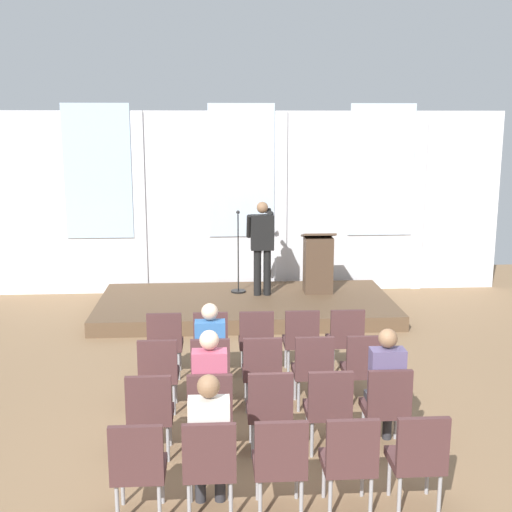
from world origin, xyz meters
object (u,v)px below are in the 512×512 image
(chair_r0_c0, at_px, (165,340))
(chair_r0_c3, at_px, (301,337))
(chair_r1_c1, at_px, (211,369))
(chair_r1_c3, at_px, (313,366))
(chair_r3_c0, at_px, (138,464))
(mic_stand, at_px, (238,275))
(chair_r0_c1, at_px, (211,339))
(audience_r2_c1, at_px, (210,385))
(audience_r2_c4, at_px, (385,382))
(chair_r1_c0, at_px, (159,370))
(chair_r1_c2, at_px, (262,368))
(chair_r0_c2, at_px, (256,338))
(chair_r1_c4, at_px, (363,365))
(chair_r0_c4, at_px, (346,336))
(chair_r2_c1, at_px, (210,408))
(lectern, at_px, (318,263))
(chair_r2_c4, at_px, (386,403))
(chair_r2_c0, at_px, (150,410))
(chair_r3_c2, at_px, (280,459))
(chair_r2_c3, at_px, (328,405))
(chair_r2_c2, at_px, (270,406))
(chair_r3_c1, at_px, (210,462))
(chair_r3_c4, at_px, (418,455))
(audience_r3_c1, at_px, (209,436))
(speaker, at_px, (262,241))
(audience_r1_c1, at_px, (210,350))
(chair_r3_c3, at_px, (350,457))

(chair_r0_c0, bearing_deg, chair_r0_c3, 0.00)
(chair_r1_c1, height_order, chair_r1_c3, same)
(chair_r3_c0, bearing_deg, mic_stand, 80.70)
(chair_r0_c1, distance_m, audience_r2_c1, 2.13)
(chair_r1_c3, height_order, audience_r2_c4, audience_r2_c4)
(chair_r1_c0, bearing_deg, chair_r1_c2, 0.00)
(chair_r0_c2, relative_size, chair_r1_c4, 1.00)
(chair_r0_c4, relative_size, chair_r2_c1, 1.00)
(chair_r1_c0, relative_size, chair_r2_c1, 1.00)
(chair_r0_c3, xyz_separation_m, audience_r2_c1, (-1.23, -2.12, 0.21))
(chair_r1_c0, height_order, chair_r1_c2, same)
(chair_r1_c2, xyz_separation_m, chair_r2_c1, (-0.62, -1.10, 0.00))
(chair_r1_c4, height_order, chair_r2_c1, same)
(lectern, height_order, chair_r2_c4, lectern)
(chair_r2_c0, height_order, chair_r3_c0, same)
(chair_r0_c0, bearing_deg, chair_r3_c2, -69.53)
(lectern, distance_m, chair_r0_c1, 4.00)
(audience_r2_c1, relative_size, chair_r2_c3, 1.44)
(chair_r1_c0, distance_m, chair_r1_c2, 1.23)
(chair_r2_c2, xyz_separation_m, audience_r2_c4, (1.23, 0.08, 0.20))
(chair_r3_c0, bearing_deg, chair_r3_c1, 0.00)
(chair_r0_c0, height_order, chair_r3_c4, same)
(audience_r3_c1, relative_size, chair_r3_c4, 1.40)
(speaker, height_order, chair_r1_c3, speaker)
(chair_r3_c1, bearing_deg, chair_r2_c2, 60.75)
(chair_r1_c2, bearing_deg, chair_r1_c1, 180.00)
(audience_r1_c1, bearing_deg, chair_r0_c3, 39.59)
(chair_r0_c1, height_order, chair_r3_c1, same)
(chair_r2_c3, relative_size, chair_r3_c1, 1.00)
(audience_r2_c4, relative_size, audience_r3_c1, 1.01)
(chair_r2_c4, bearing_deg, chair_r3_c4, -90.00)
(chair_r2_c1, xyz_separation_m, chair_r3_c3, (1.23, -1.10, 0.00))
(audience_r1_c1, relative_size, chair_r3_c3, 1.41)
(chair_r2_c3, bearing_deg, chair_r3_c1, -138.24)
(chair_r1_c1, bearing_deg, audience_r3_c1, -90.00)
(chair_r0_c3, xyz_separation_m, chair_r2_c3, (0.00, -2.20, 0.00))
(chair_r2_c0, bearing_deg, chair_r1_c4, 24.06)
(audience_r2_c1, bearing_deg, chair_r0_c3, 59.84)
(speaker, distance_m, audience_r1_c1, 4.46)
(mic_stand, relative_size, chair_r0_c2, 1.65)
(chair_r1_c3, xyz_separation_m, chair_r1_c4, (0.62, 0.00, 0.00))
(chair_r1_c4, bearing_deg, chair_r2_c4, -90.00)
(chair_r2_c2, height_order, chair_r3_c3, same)
(mic_stand, bearing_deg, lectern, -3.64)
(chair_r3_c2, bearing_deg, chair_r1_c0, 119.25)
(chair_r0_c2, xyz_separation_m, chair_r2_c1, (-0.62, -2.20, 0.00))
(chair_r0_c4, relative_size, chair_r2_c4, 1.00)
(chair_r0_c1, xyz_separation_m, chair_r3_c2, (0.62, -3.30, 0.00))
(chair_r0_c3, relative_size, chair_r1_c0, 1.00)
(chair_r2_c4, xyz_separation_m, chair_r3_c2, (-1.23, -1.10, 0.00))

